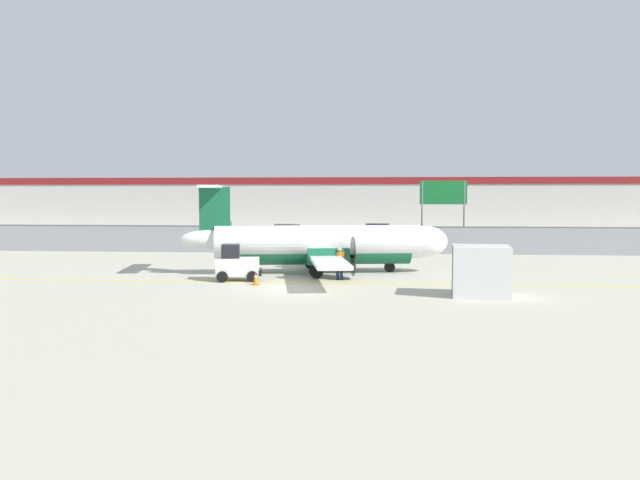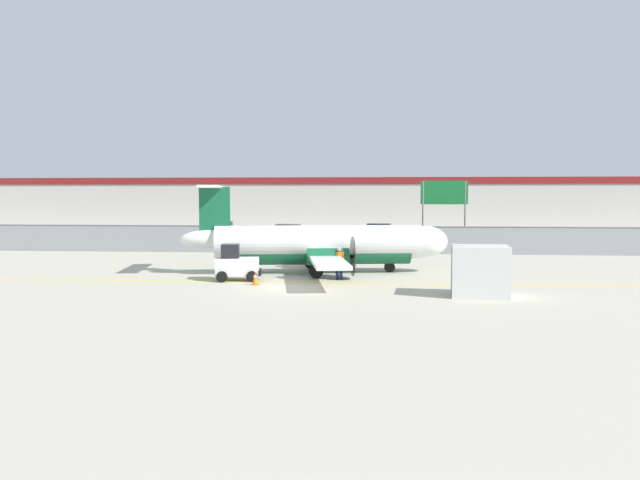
{
  "view_description": "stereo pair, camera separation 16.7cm",
  "coord_description": "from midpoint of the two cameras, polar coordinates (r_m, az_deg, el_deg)",
  "views": [
    {
      "loc": [
        3.53,
        -28.86,
        4.37
      ],
      "look_at": [
        0.58,
        6.99,
        1.8
      ],
      "focal_mm": 35.0,
      "sensor_mm": 36.0,
      "label": 1
    },
    {
      "loc": [
        3.7,
        -28.85,
        4.37
      ],
      "look_at": [
        0.58,
        6.99,
        1.8
      ],
      "focal_mm": 35.0,
      "sensor_mm": 36.0,
      "label": 2
    }
  ],
  "objects": [
    {
      "name": "commuter_airplane",
      "position": [
        35.11,
        0.17,
        -0.43
      ],
      "size": [
        15.12,
        16.04,
        4.92
      ],
      "rotation": [
        0.0,
        0.0,
        0.17
      ],
      "color": "white",
      "rests_on": "ground"
    },
    {
      "name": "parked_car_0",
      "position": [
        65.36,
        -9.25,
        0.99
      ],
      "size": [
        4.36,
        2.37,
        1.58
      ],
      "rotation": [
        0.0,
        0.0,
        3.25
      ],
      "color": "navy",
      "rests_on": "parking_lot_strip"
    },
    {
      "name": "traffic_cone_near_right",
      "position": [
        30.7,
        -6.06,
        -3.53
      ],
      "size": [
        0.36,
        0.36,
        0.64
      ],
      "color": "orange",
      "rests_on": "ground"
    },
    {
      "name": "highway_sign",
      "position": [
        48.89,
        11.11,
        3.74
      ],
      "size": [
        3.6,
        0.14,
        5.5
      ],
      "color": "slate",
      "rests_on": "ground"
    },
    {
      "name": "background_building",
      "position": [
        76.93,
        2.02,
        3.26
      ],
      "size": [
        91.0,
        8.1,
        6.5
      ],
      "color": "beige",
      "rests_on": "ground"
    },
    {
      "name": "parked_car_1",
      "position": [
        58.4,
        -3.22,
        0.67
      ],
      "size": [
        4.26,
        2.11,
        1.58
      ],
      "rotation": [
        0.0,
        0.0,
        3.11
      ],
      "color": "silver",
      "rests_on": "parking_lot_strip"
    },
    {
      "name": "cargo_container",
      "position": [
        27.92,
        14.33,
        -2.77
      ],
      "size": [
        2.58,
        2.22,
        2.2
      ],
      "rotation": [
        0.0,
        0.0,
        -0.1
      ],
      "color": "silver",
      "rests_on": "ground"
    },
    {
      "name": "ground_crew_worker",
      "position": [
        32.28,
        1.64,
        -1.99
      ],
      "size": [
        0.55,
        0.41,
        1.7
      ],
      "rotation": [
        0.0,
        0.0,
        1.33
      ],
      "color": "#191E4C",
      "rests_on": "ground"
    },
    {
      "name": "parking_lot_strip",
      "position": [
        58.62,
        1.16,
        -0.13
      ],
      "size": [
        98.0,
        17.0,
        0.12
      ],
      "color": "#38383A",
      "rests_on": "ground"
    },
    {
      "name": "baggage_tug",
      "position": [
        32.3,
        -7.77,
        -2.2
      ],
      "size": [
        2.48,
        1.7,
        1.88
      ],
      "rotation": [
        0.0,
        0.0,
        0.16
      ],
      "color": "silver",
      "rests_on": "ground"
    },
    {
      "name": "parked_car_2",
      "position": [
        60.17,
        5.12,
        0.76
      ],
      "size": [
        4.36,
        2.36,
        1.58
      ],
      "rotation": [
        0.0,
        0.0,
        3.03
      ],
      "color": "navy",
      "rests_on": "parking_lot_strip"
    },
    {
      "name": "ground_plane",
      "position": [
        31.37,
        -1.96,
        -3.92
      ],
      "size": [
        140.0,
        140.0,
        0.01
      ],
      "color": "#B2AD99"
    },
    {
      "name": "perimeter_fence",
      "position": [
        47.1,
        0.3,
        0.13
      ],
      "size": [
        98.0,
        0.1,
        2.1
      ],
      "color": "gray",
      "rests_on": "ground"
    },
    {
      "name": "traffic_cone_near_left",
      "position": [
        34.17,
        -6.74,
        -2.76
      ],
      "size": [
        0.36,
        0.36,
        0.64
      ],
      "color": "orange",
      "rests_on": "ground"
    },
    {
      "name": "parked_car_3",
      "position": [
        53.68,
        14.49,
        0.24
      ],
      "size": [
        4.28,
        2.17,
        1.58
      ],
      "rotation": [
        0.0,
        0.0,
        3.09
      ],
      "color": "#B28C19",
      "rests_on": "parking_lot_strip"
    }
  ]
}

